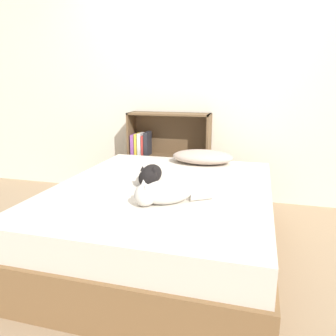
# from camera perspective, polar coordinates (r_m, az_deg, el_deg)

# --- Properties ---
(ground_plane) EXTENTS (8.00, 8.00, 0.00)m
(ground_plane) POSITION_cam_1_polar(r_m,az_deg,el_deg) (2.62, -0.88, -13.96)
(ground_plane) COLOR #997F60
(wall_back) EXTENTS (8.00, 0.06, 2.50)m
(wall_back) POSITION_cam_1_polar(r_m,az_deg,el_deg) (3.62, 5.24, 14.44)
(wall_back) COLOR silver
(wall_back) RESTS_ON ground_plane
(bed) EXTENTS (1.59, 1.96, 0.52)m
(bed) POSITION_cam_1_polar(r_m,az_deg,el_deg) (2.51, -0.91, -8.84)
(bed) COLOR brown
(bed) RESTS_ON ground_plane
(pillow) EXTENTS (0.57, 0.35, 0.13)m
(pillow) POSITION_cam_1_polar(r_m,az_deg,el_deg) (3.10, 6.04, 1.96)
(pillow) COLOR #B29E8E
(pillow) RESTS_ON bed
(cat_light) EXTENTS (0.46, 0.34, 0.16)m
(cat_light) POSITION_cam_1_polar(r_m,az_deg,el_deg) (2.04, -0.79, -4.32)
(cat_light) COLOR beige
(cat_light) RESTS_ON bed
(cat_dark) EXTENTS (0.21, 0.50, 0.16)m
(cat_dark) POSITION_cam_1_polar(r_m,az_deg,el_deg) (2.47, -3.05, -1.21)
(cat_dark) COLOR black
(cat_dark) RESTS_ON bed
(bookshelf) EXTENTS (0.89, 0.26, 0.95)m
(bookshelf) POSITION_cam_1_polar(r_m,az_deg,el_deg) (3.64, -0.29, 2.46)
(bookshelf) COLOR brown
(bookshelf) RESTS_ON ground_plane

